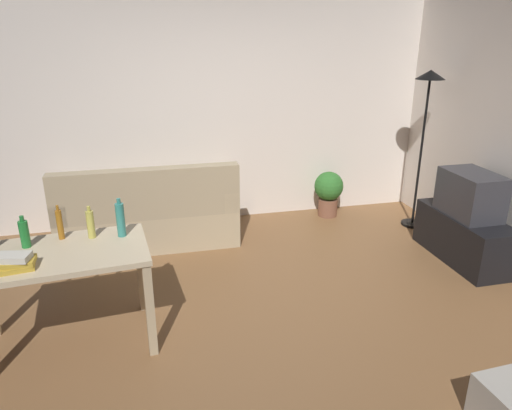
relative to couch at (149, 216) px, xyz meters
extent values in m
cube|color=brown|center=(0.84, -1.59, -0.32)|extent=(5.20, 4.40, 0.02)
cube|color=silver|center=(0.84, 0.61, 1.04)|extent=(5.20, 0.10, 2.70)
cube|color=tan|center=(0.00, 0.06, -0.11)|extent=(1.88, 0.84, 0.40)
cube|color=tan|center=(0.00, -0.28, 0.35)|extent=(1.88, 0.16, 0.52)
cube|color=tan|center=(0.86, 0.06, 0.20)|extent=(0.16, 0.84, 0.22)
cube|color=tan|center=(-0.86, 0.06, 0.20)|extent=(0.16, 0.84, 0.22)
cube|color=black|center=(3.09, -1.15, -0.07)|extent=(0.44, 1.10, 0.48)
cube|color=#2D2D33|center=(3.09, -1.15, 0.39)|extent=(0.40, 0.60, 0.44)
cube|color=black|center=(3.29, -1.15, 0.39)|extent=(0.01, 0.52, 0.36)
cylinder|color=black|center=(3.09, -0.22, -0.29)|extent=(0.26, 0.26, 0.03)
cylinder|color=black|center=(3.09, -0.22, 0.56)|extent=(0.03, 0.03, 1.68)
cone|color=black|center=(3.09, -0.22, 1.45)|extent=(0.32, 0.32, 0.10)
cube|color=#C6B28E|center=(-0.62, -1.71, 0.43)|extent=(1.26, 0.81, 0.04)
cube|color=tan|center=(-0.03, -1.97, 0.05)|extent=(0.07, 0.07, 0.72)
cube|color=tan|center=(-0.09, -1.35, 0.05)|extent=(0.07, 0.07, 0.72)
cylinder|color=brown|center=(2.20, 0.31, -0.20)|extent=(0.24, 0.24, 0.22)
sphere|color=#2D6B28|center=(2.20, 0.31, 0.08)|extent=(0.36, 0.36, 0.36)
cylinder|color=#1E722D|center=(-0.85, -1.57, 0.55)|extent=(0.06, 0.06, 0.20)
cylinder|color=#1E722D|center=(-0.85, -1.57, 0.67)|extent=(0.03, 0.03, 0.04)
cylinder|color=#9E6019|center=(-0.63, -1.48, 0.57)|extent=(0.04, 0.04, 0.22)
cylinder|color=#9E6019|center=(-0.63, -1.48, 0.70)|extent=(0.02, 0.02, 0.04)
cylinder|color=#BCB24C|center=(-0.41, -1.51, 0.56)|extent=(0.06, 0.06, 0.21)
cylinder|color=#BCB24C|center=(-0.41, -1.51, 0.68)|extent=(0.02, 0.02, 0.04)
cylinder|color=teal|center=(-0.20, -1.53, 0.58)|extent=(0.06, 0.06, 0.26)
cylinder|color=teal|center=(-0.20, -1.53, 0.73)|extent=(0.03, 0.03, 0.04)
cube|color=#B7932D|center=(-0.85, -1.91, 0.47)|extent=(0.25, 0.21, 0.03)
cube|color=#B7932D|center=(-0.86, -1.91, 0.50)|extent=(0.25, 0.15, 0.03)
cube|color=beige|center=(-0.85, -1.92, 0.54)|extent=(0.22, 0.16, 0.04)
camera|label=1|loc=(0.03, -4.90, 1.89)|focal=33.02mm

